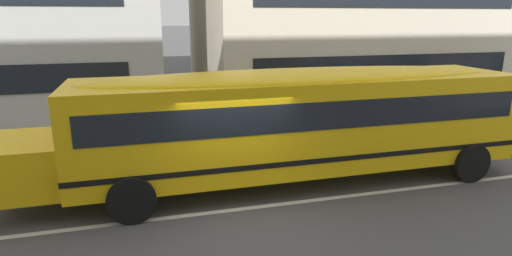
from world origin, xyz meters
name	(u,v)px	position (x,y,z in m)	size (l,w,h in m)	color
ground_plane	(237,210)	(0.00, 0.00, 0.00)	(400.00, 400.00, 0.00)	#4C4C4F
sidewalk_far	(195,128)	(0.00, 7.39, 0.01)	(120.00, 3.00, 0.01)	gray
lane_centreline	(237,209)	(0.00, 0.00, 0.00)	(110.00, 0.16, 0.01)	silver
school_bus	(292,117)	(1.74, 1.29, 1.74)	(13.08, 3.09, 2.92)	yellow
parked_car_black_near_corner	(497,103)	(11.71, 4.84, 0.84)	(3.92, 1.93, 1.64)	black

